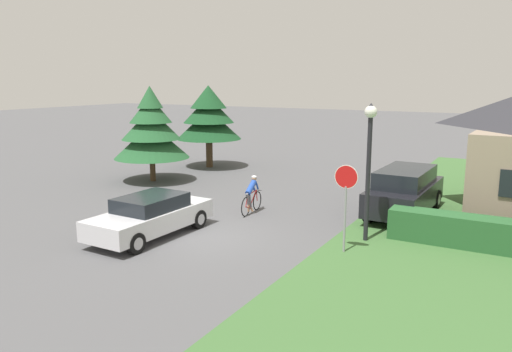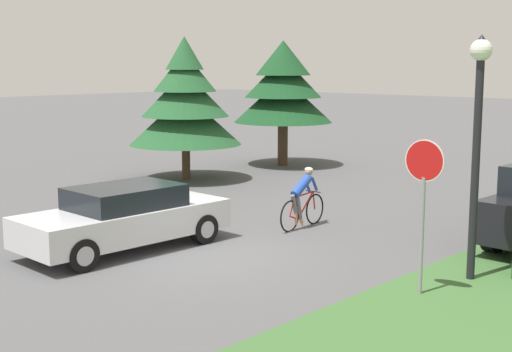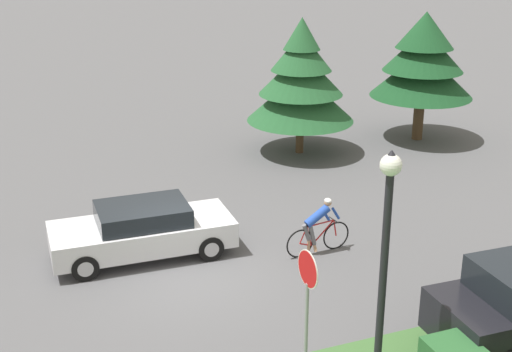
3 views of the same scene
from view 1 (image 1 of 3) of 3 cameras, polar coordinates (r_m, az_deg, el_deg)
ground_plane at (r=16.89m, az=-6.39°, el=-6.87°), size 140.00×140.00×0.00m
sedan_left_lane at (r=17.02m, az=-11.95°, el=-4.47°), size 1.97×4.59×1.38m
cyclist at (r=19.49m, az=-0.53°, el=-2.22°), size 0.44×1.84×1.47m
parked_suv_right at (r=20.00m, az=16.63°, el=-1.69°), size 2.08×5.01×1.83m
stop_sign at (r=15.06m, az=10.22°, el=-1.70°), size 0.71×0.07×2.68m
street_lamp at (r=16.11m, az=12.81°, el=2.95°), size 0.39×0.39×4.44m
conifer_tall_near at (r=25.93m, az=-11.90°, el=5.13°), size 3.81×3.81×4.85m
conifer_tall_far at (r=29.64m, az=-5.43°, el=6.81°), size 3.81×3.81×4.83m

